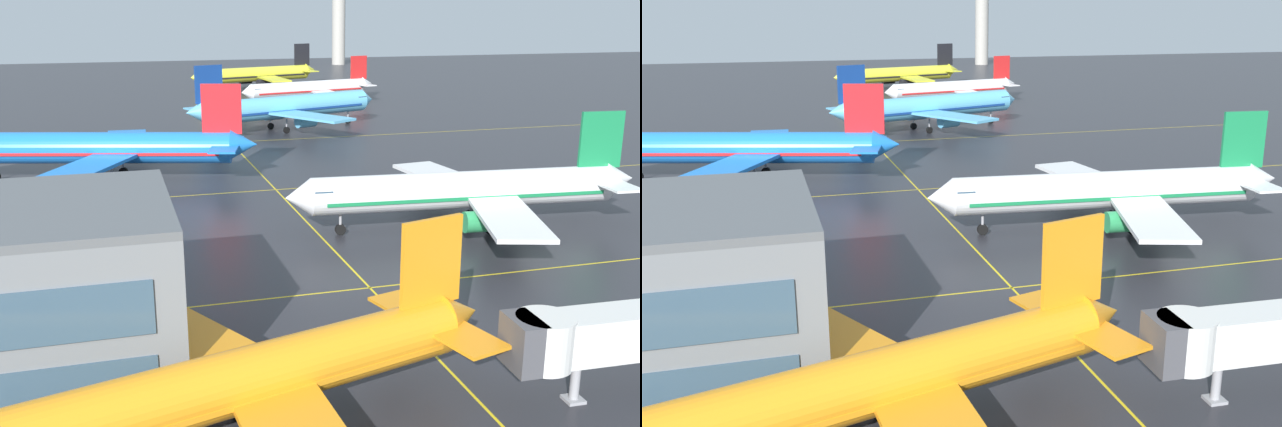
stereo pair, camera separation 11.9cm
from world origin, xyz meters
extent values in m
cylinder|color=orange|center=(-14.97, 13.48, 3.65)|extent=(28.40, 10.69, 3.38)
cone|color=orange|center=(0.16, 17.56, 4.01)|extent=(3.59, 3.85, 3.22)
cube|color=orange|center=(-2.07, 16.96, 7.84)|extent=(4.21, 1.42, 5.34)
cube|color=orange|center=(-2.34, 19.66, 4.01)|extent=(3.96, 5.21, 0.21)
cube|color=orange|center=(-0.95, 14.50, 4.01)|extent=(3.96, 5.21, 0.21)
cube|color=orange|center=(-16.08, 21.02, 3.12)|extent=(10.21, 14.00, 0.36)
cylinder|color=#333338|center=(-16.35, 17.91, 1.96)|extent=(3.41, 2.59, 1.87)
cube|color=orange|center=(-14.97, 13.48, 3.23)|extent=(26.20, 10.12, 0.32)
cylinder|color=#99999E|center=(-13.85, 16.18, 1.47)|extent=(0.25, 0.25, 1.47)
cylinder|color=black|center=(-13.85, 16.18, 0.49)|extent=(1.05, 0.64, 0.98)
cylinder|color=white|center=(14.97, 46.21, 4.09)|extent=(32.12, 6.65, 3.79)
cone|color=white|center=(-2.21, 47.76, 4.09)|extent=(2.92, 3.93, 3.71)
cone|color=white|center=(32.45, 44.62, 4.49)|extent=(3.50, 3.87, 3.60)
cube|color=#197F47|center=(29.87, 44.86, 8.77)|extent=(4.80, 0.79, 5.98)
cube|color=white|center=(30.63, 47.79, 4.49)|extent=(3.65, 5.45, 0.24)
cube|color=white|center=(30.09, 41.83, 4.49)|extent=(3.65, 5.45, 0.24)
cube|color=white|center=(16.73, 54.56, 3.49)|extent=(6.93, 15.47, 0.40)
cube|color=white|center=(15.20, 37.68, 3.49)|extent=(9.37, 15.82, 0.40)
cylinder|color=#2D9956|center=(15.24, 51.39, 2.19)|extent=(3.57, 2.39, 2.09)
cylinder|color=#2D9956|center=(14.30, 41.06, 2.19)|extent=(3.57, 2.39, 2.09)
cube|color=#385166|center=(0.08, 47.55, 4.64)|extent=(2.10, 3.63, 0.70)
cube|color=#197F47|center=(14.97, 46.21, 3.61)|extent=(29.58, 6.46, 0.36)
cylinder|color=#99999E|center=(2.06, 47.37, 1.65)|extent=(0.28, 0.28, 1.65)
cylinder|color=black|center=(2.06, 47.37, 0.55)|extent=(1.13, 0.55, 1.10)
cylinder|color=#99999E|center=(17.19, 48.61, 1.65)|extent=(0.28, 0.28, 1.65)
cylinder|color=black|center=(17.19, 48.61, 0.55)|extent=(1.13, 0.55, 1.10)
cylinder|color=#99999E|center=(16.72, 43.44, 1.65)|extent=(0.28, 0.28, 1.65)
cylinder|color=black|center=(16.72, 43.44, 0.55)|extent=(1.13, 0.55, 1.10)
cylinder|color=blue|center=(-21.00, 78.95, 4.41)|extent=(34.24, 13.21, 4.09)
cone|color=blue|center=(-2.77, 73.85, 4.84)|extent=(4.36, 4.67, 3.88)
cube|color=red|center=(-5.47, 74.60, 9.46)|extent=(5.07, 1.76, 6.45)
cube|color=blue|center=(-4.08, 77.57, 4.84)|extent=(4.82, 6.31, 0.26)
cube|color=blue|center=(-5.82, 71.35, 4.84)|extent=(4.82, 6.31, 0.26)
cube|color=blue|center=(-17.50, 87.46, 3.76)|extent=(6.60, 16.45, 0.43)
cube|color=blue|center=(-22.43, 69.86, 3.76)|extent=(12.44, 16.88, 0.43)
cylinder|color=blue|center=(-19.70, 84.40, 2.37)|extent=(4.13, 3.16, 2.26)
cylinder|color=blue|center=(-22.71, 73.63, 2.37)|extent=(4.13, 3.16, 2.26)
cube|color=red|center=(-21.00, 78.95, 3.90)|extent=(31.60, 12.51, 0.39)
cylinder|color=#99999E|center=(-18.17, 81.07, 1.77)|extent=(0.30, 0.30, 1.77)
cylinder|color=black|center=(-18.17, 81.07, 0.59)|extent=(1.27, 0.78, 1.18)
cylinder|color=#99999E|center=(-19.68, 75.68, 1.77)|extent=(0.30, 0.30, 1.77)
cylinder|color=black|center=(-19.68, 75.68, 0.59)|extent=(1.27, 0.78, 1.18)
cylinder|color=#5BB7E5|center=(12.47, 112.15, 4.38)|extent=(33.65, 14.89, 4.06)
cone|color=#5BB7E5|center=(29.95, 118.12, 4.38)|extent=(3.91, 4.66, 3.98)
cone|color=#5BB7E5|center=(-5.31, 106.07, 4.81)|extent=(4.48, 4.75, 3.86)
cube|color=navy|center=(-2.69, 106.97, 9.40)|extent=(4.97, 2.02, 6.41)
cube|color=#5BB7E5|center=(-2.16, 103.76, 4.81)|extent=(5.03, 6.36, 0.26)
cube|color=#5BB7E5|center=(-4.23, 109.82, 4.81)|extent=(5.03, 6.36, 0.26)
cube|color=#5BB7E5|center=(14.40, 103.21, 3.74)|extent=(12.99, 16.60, 0.43)
cube|color=#5BB7E5|center=(8.52, 120.39, 3.74)|extent=(7.43, 16.57, 0.43)
cylinder|color=#5BB7E5|center=(14.47, 106.96, 2.35)|extent=(4.16, 3.30, 2.24)
cylinder|color=#5BB7E5|center=(10.88, 117.47, 2.35)|extent=(4.16, 3.30, 2.24)
cube|color=#385166|center=(27.63, 117.33, 4.97)|extent=(3.03, 4.15, 0.75)
cube|color=navy|center=(12.47, 112.15, 3.87)|extent=(31.08, 14.05, 0.38)
cylinder|color=#99999E|center=(25.61, 116.64, 1.76)|extent=(0.30, 0.30, 1.76)
cylinder|color=black|center=(25.61, 116.64, 0.59)|extent=(1.27, 0.83, 1.17)
cylinder|color=#99999E|center=(11.35, 108.83, 1.76)|extent=(0.30, 0.30, 1.76)
cylinder|color=black|center=(11.35, 108.83, 0.59)|extent=(1.27, 0.83, 1.17)
cylinder|color=#99999E|center=(9.55, 114.08, 1.76)|extent=(0.30, 0.30, 1.76)
cylinder|color=black|center=(9.55, 114.08, 0.59)|extent=(1.27, 0.83, 1.17)
cylinder|color=white|center=(25.73, 146.32, 3.75)|extent=(29.29, 10.26, 3.48)
cone|color=white|center=(10.33, 142.60, 3.75)|extent=(3.11, 3.87, 3.41)
cone|color=white|center=(41.38, 150.10, 4.12)|extent=(3.62, 3.90, 3.30)
cube|color=red|center=(39.07, 149.54, 8.06)|extent=(4.35, 1.35, 5.49)
cube|color=white|center=(38.87, 152.32, 4.12)|extent=(3.97, 5.31, 0.22)
cube|color=white|center=(40.16, 146.98, 4.12)|extent=(3.97, 5.31, 0.22)
cube|color=white|center=(24.79, 154.10, 3.20)|extent=(10.22, 14.44, 0.37)
cube|color=white|center=(28.44, 138.97, 3.20)|extent=(5.14, 13.86, 0.37)
cylinder|color=#4C4C51|center=(24.43, 150.90, 2.01)|extent=(3.48, 2.60, 1.92)
cylinder|color=#4C4C51|center=(26.67, 141.65, 2.01)|extent=(3.48, 2.60, 1.92)
cube|color=#385166|center=(12.38, 143.09, 4.26)|extent=(2.35, 3.50, 0.64)
cube|color=red|center=(25.73, 146.32, 3.32)|extent=(27.02, 9.75, 0.33)
cylinder|color=#99999E|center=(14.16, 143.52, 1.51)|extent=(0.26, 0.26, 1.51)
cylinder|color=black|center=(14.16, 143.52, 0.50)|extent=(1.08, 0.64, 1.01)
cylinder|color=#99999E|center=(26.95, 149.06, 1.51)|extent=(0.26, 0.26, 1.51)
cylinder|color=black|center=(26.95, 149.06, 0.50)|extent=(1.08, 0.64, 1.01)
cylinder|color=#99999E|center=(28.06, 144.43, 1.51)|extent=(0.26, 0.26, 1.51)
cylinder|color=black|center=(28.06, 144.43, 0.50)|extent=(1.08, 0.64, 1.01)
cylinder|color=yellow|center=(20.00, 181.84, 4.17)|extent=(32.31, 13.11, 3.87)
cone|color=yellow|center=(3.14, 176.76, 4.17)|extent=(3.63, 4.39, 3.79)
cone|color=yellow|center=(37.16, 187.01, 4.58)|extent=(4.18, 4.46, 3.68)
cube|color=black|center=(34.62, 186.25, 8.96)|extent=(4.78, 1.76, 6.11)
cube|color=yellow|center=(34.23, 189.32, 4.58)|extent=(4.65, 6.01, 0.24)
cube|color=yellow|center=(35.99, 183.47, 4.58)|extent=(4.65, 6.01, 0.24)
cube|color=yellow|center=(18.48, 190.42, 3.56)|extent=(11.99, 15.93, 0.41)
cube|color=yellow|center=(23.47, 173.85, 3.56)|extent=(6.55, 15.66, 0.41)
cylinder|color=black|center=(18.28, 186.85, 2.24)|extent=(3.93, 3.05, 2.14)
cylinder|color=black|center=(21.33, 176.71, 2.24)|extent=(3.93, 3.05, 2.14)
cube|color=#385166|center=(5.38, 177.43, 4.73)|extent=(2.78, 3.94, 0.71)
cube|color=black|center=(20.00, 181.84, 3.69)|extent=(29.82, 12.39, 0.37)
cylinder|color=#99999E|center=(7.33, 178.02, 1.68)|extent=(0.29, 0.29, 1.68)
cylinder|color=black|center=(7.33, 178.02, 0.56)|extent=(1.20, 0.76, 1.12)
cylinder|color=#99999E|center=(21.19, 184.96, 1.68)|extent=(0.29, 0.29, 1.68)
cylinder|color=black|center=(21.19, 184.96, 0.56)|extent=(1.20, 0.76, 1.12)
cylinder|color=#99999E|center=(22.71, 179.90, 1.68)|extent=(0.29, 0.29, 1.68)
cylinder|color=black|center=(22.71, 179.90, 0.56)|extent=(1.20, 0.76, 1.12)
cube|color=yellow|center=(0.00, 32.86, 0.00)|extent=(153.93, 0.20, 0.01)
cube|color=yellow|center=(0.00, 67.72, 0.00)|extent=(153.93, 0.20, 0.01)
cube|color=yellow|center=(0.00, 102.58, 0.00)|extent=(153.93, 0.20, 0.01)
cube|color=yellow|center=(0.00, 50.29, 0.00)|extent=(0.20, 153.39, 0.01)
cylinder|color=silver|center=(3.08, 12.72, 4.10)|extent=(3.38, 3.38, 2.97)
cube|color=#47474C|center=(1.78, 12.77, 4.10)|extent=(1.72, 3.03, 2.97)
cylinder|color=#99999E|center=(5.33, 12.62, 2.05)|extent=(0.56, 0.56, 4.10)
cube|color=#99999E|center=(5.33, 12.62, 0.10)|extent=(1.15, 1.15, 0.20)
cylinder|color=#ADA89E|center=(69.45, 262.18, 19.83)|extent=(5.20, 5.20, 39.67)
camera|label=1|loc=(-19.57, -20.21, 22.26)|focal=41.34mm
camera|label=2|loc=(-19.46, -20.24, 22.26)|focal=41.34mm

